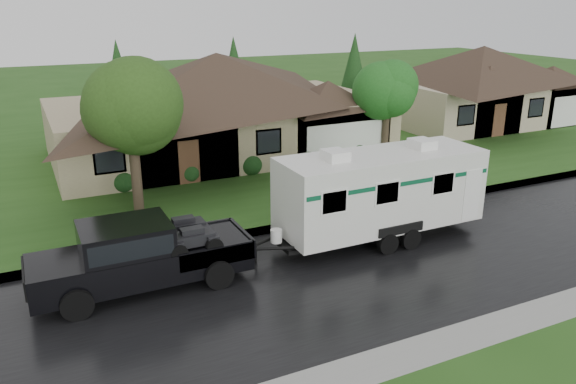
% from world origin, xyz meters
% --- Properties ---
extents(ground, '(140.00, 140.00, 0.00)m').
position_xyz_m(ground, '(0.00, 0.00, 0.00)').
color(ground, '#254E18').
rests_on(ground, ground).
extents(road, '(140.00, 8.00, 0.01)m').
position_xyz_m(road, '(0.00, -2.00, 0.01)').
color(road, black).
rests_on(road, ground).
extents(curb, '(140.00, 0.50, 0.15)m').
position_xyz_m(curb, '(0.00, 2.25, 0.07)').
color(curb, gray).
rests_on(curb, ground).
extents(lawn, '(140.00, 26.00, 0.15)m').
position_xyz_m(lawn, '(0.00, 15.00, 0.07)').
color(lawn, '#254E18').
rests_on(lawn, ground).
extents(house_main, '(19.44, 10.80, 6.90)m').
position_xyz_m(house_main, '(2.29, 13.84, 3.59)').
color(house_main, '#9E896B').
rests_on(house_main, lawn).
extents(house_neighbor, '(15.12, 9.72, 6.45)m').
position_xyz_m(house_neighbor, '(22.27, 14.34, 3.32)').
color(house_neighbor, tan).
rests_on(house_neighbor, lawn).
extents(tree_left_green, '(3.78, 3.78, 6.25)m').
position_xyz_m(tree_left_green, '(-4.25, 6.12, 4.49)').
color(tree_left_green, '#382B1E').
rests_on(tree_left_green, lawn).
extents(tree_right_green, '(3.26, 3.26, 5.39)m').
position_xyz_m(tree_right_green, '(9.86, 8.87, 3.89)').
color(tree_right_green, '#382B1E').
rests_on(tree_right_green, lawn).
extents(shrub_row, '(13.60, 1.00, 1.00)m').
position_xyz_m(shrub_row, '(2.00, 9.30, 0.65)').
color(shrub_row, '#143814').
rests_on(shrub_row, lawn).
extents(pickup_truck, '(6.53, 2.48, 2.18)m').
position_xyz_m(pickup_truck, '(-5.51, -0.13, 1.17)').
color(pickup_truck, black).
rests_on(pickup_truck, ground).
extents(travel_trailer, '(8.05, 2.83, 3.61)m').
position_xyz_m(travel_trailer, '(3.31, -0.13, 1.92)').
color(travel_trailer, silver).
rests_on(travel_trailer, ground).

